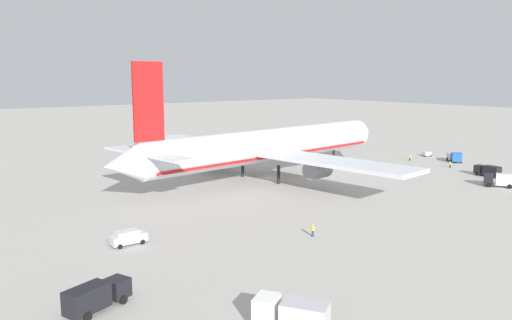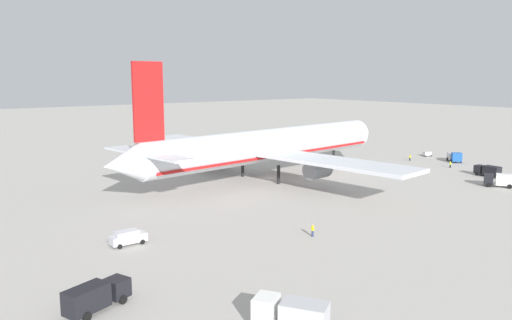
{
  "view_description": "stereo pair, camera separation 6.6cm",
  "coord_description": "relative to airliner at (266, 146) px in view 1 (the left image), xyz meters",
  "views": [
    {
      "loc": [
        -69.47,
        -84.86,
        22.06
      ],
      "look_at": [
        -2.54,
        1.92,
        4.03
      ],
      "focal_mm": 35.59,
      "sensor_mm": 36.0,
      "label": 1
    },
    {
      "loc": [
        -69.42,
        -84.9,
        22.06
      ],
      "look_at": [
        -2.54,
        1.92,
        4.03
      ],
      "focal_mm": 35.59,
      "sensor_mm": 36.0,
      "label": 2
    }
  ],
  "objects": [
    {
      "name": "ground_plane",
      "position": [
        1.26,
        0.1,
        -7.19
      ],
      "size": [
        600.0,
        600.0,
        0.0
      ],
      "primitive_type": "plane",
      "color": "#ADA8A0"
    },
    {
      "name": "airliner",
      "position": [
        0.0,
        0.0,
        0.0
      ],
      "size": [
        77.92,
        73.36,
        24.67
      ],
      "color": "silver",
      "rests_on": "ground"
    },
    {
      "name": "service_truck_0",
      "position": [
        40.8,
        -28.31,
        -5.8
      ],
      "size": [
        2.77,
        5.79,
        2.48
      ],
      "color": "black",
      "rests_on": "ground"
    },
    {
      "name": "service_truck_1",
      "position": [
        -40.33,
        -53.72,
        -5.62
      ],
      "size": [
        5.52,
        6.86,
        2.79
      ],
      "color": "white",
      "rests_on": "ground"
    },
    {
      "name": "service_truck_2",
      "position": [
        -52.52,
        -39.51,
        -5.69
      ],
      "size": [
        7.06,
        4.23,
        2.73
      ],
      "color": "black",
      "rests_on": "ground"
    },
    {
      "name": "service_truck_3",
      "position": [
        52.91,
        -12.8,
        -5.83
      ],
      "size": [
        5.3,
        5.52,
        2.68
      ],
      "color": "#194CA5",
      "rests_on": "ground"
    },
    {
      "name": "service_truck_4",
      "position": [
        32.21,
        -35.45,
        -5.68
      ],
      "size": [
        4.61,
        6.07,
        2.71
      ],
      "color": "black",
      "rests_on": "ground"
    },
    {
      "name": "service_van",
      "position": [
        -42.21,
        -23.26,
        -6.16
      ],
      "size": [
        4.8,
        2.08,
        1.97
      ],
      "color": "silver",
      "rests_on": "ground"
    },
    {
      "name": "baggage_cart_0",
      "position": [
        55.65,
        -2.77,
        -6.49
      ],
      "size": [
        3.14,
        2.15,
        1.28
      ],
      "color": "gray",
      "rests_on": "ground"
    },
    {
      "name": "ground_worker_1",
      "position": [
        -20.32,
        -35.65,
        -6.28
      ],
      "size": [
        0.51,
        0.51,
        1.79
      ],
      "color": "navy",
      "rests_on": "ground"
    },
    {
      "name": "ground_worker_3",
      "position": [
        45.41,
        -4.47,
        -6.37
      ],
      "size": [
        0.56,
        0.56,
        1.63
      ],
      "color": "black",
      "rests_on": "ground"
    },
    {
      "name": "ground_worker_4",
      "position": [
        44.2,
        -17.01,
        -6.38
      ],
      "size": [
        0.46,
        0.46,
        1.61
      ],
      "color": "black",
      "rests_on": "ground"
    },
    {
      "name": "traffic_cone_0",
      "position": [
        44.93,
        33.34,
        -6.92
      ],
      "size": [
        0.36,
        0.36,
        0.55
      ],
      "primitive_type": "cone",
      "color": "orange",
      "rests_on": "ground"
    },
    {
      "name": "traffic_cone_1",
      "position": [
        42.6,
        27.82,
        -6.92
      ],
      "size": [
        0.36,
        0.36,
        0.55
      ],
      "primitive_type": "cone",
      "color": "orange",
      "rests_on": "ground"
    },
    {
      "name": "traffic_cone_2",
      "position": [
        8.78,
        43.87,
        -6.92
      ],
      "size": [
        0.36,
        0.36,
        0.55
      ],
      "primitive_type": "cone",
      "color": "orange",
      "rests_on": "ground"
    }
  ]
}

